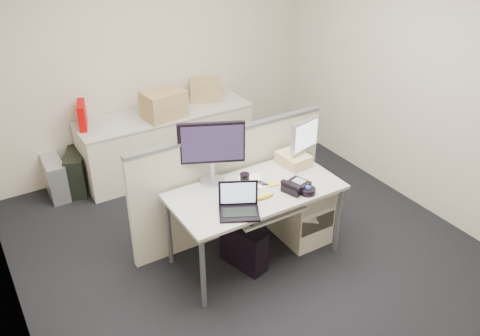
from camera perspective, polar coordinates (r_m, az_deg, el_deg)
floor at (r=4.83m, az=1.63°, el=-9.88°), size 4.00×4.50×0.01m
wall_back at (r=5.99m, az=-10.18°, el=12.54°), size 4.00×0.02×2.70m
wall_right at (r=5.39m, az=20.29°, el=9.22°), size 0.02×4.50×2.70m
desk at (r=4.43m, az=1.75°, el=-3.19°), size 1.50×0.75×0.73m
keyboard_tray at (r=4.33m, az=3.04°, el=-4.79°), size 0.62×0.32×0.02m
drawer_pedestal at (r=4.93m, az=6.77°, el=-4.41°), size 0.40×0.55×0.65m
cubicle_partition at (r=4.82m, az=-1.14°, el=-1.88°), size 2.00×0.06×1.10m
back_counter at (r=6.08m, az=-8.21°, el=2.88°), size 2.00×0.60×0.72m
monitor_main at (r=4.38m, az=-3.20°, el=1.71°), size 0.62×0.44×0.58m
monitor_small at (r=4.76m, az=7.22°, el=2.88°), size 0.38×0.25×0.43m
laptop at (r=4.02m, az=-0.09°, el=-3.80°), size 0.39×0.36×0.24m
trackball at (r=4.37m, az=7.63°, el=-2.57°), size 0.17×0.17×0.05m
desk_phone at (r=4.41m, az=6.33°, el=-2.07°), size 0.26×0.23×0.07m
paper_stack at (r=4.50m, az=1.33°, el=-1.59°), size 0.25×0.29×0.01m
sticky_pad at (r=4.48m, az=3.70°, el=-1.77°), size 0.09×0.09×0.01m
travel_mug at (r=4.32m, az=0.52°, el=-1.77°), size 0.09×0.09×0.17m
banana at (r=4.28m, az=2.86°, el=-3.16°), size 0.18×0.05×0.04m
cellphone at (r=4.48m, az=2.50°, el=-1.76°), size 0.06×0.10×0.01m
manila_folders at (r=4.79m, az=6.01°, el=1.00°), size 0.25×0.31×0.11m
keyboard at (r=4.32m, az=2.20°, el=-4.46°), size 0.52×0.36×0.03m
pc_tower_desk at (r=4.60m, az=0.42°, el=-8.84°), size 0.29×0.47×0.41m
pc_tower_spare_dark at (r=5.96m, az=-17.76°, el=-0.32°), size 0.38×0.54×0.47m
pc_tower_spare_silver at (r=5.93m, az=-20.04°, el=-1.06°), size 0.20×0.47×0.44m
cardboard_box_left at (r=5.74m, az=-8.55°, el=6.99°), size 0.48×0.38×0.33m
cardboard_box_right at (r=6.21m, az=-3.89°, el=8.67°), size 0.45×0.41×0.26m
red_binder at (r=5.71m, az=-17.29°, el=5.60°), size 0.16×0.32×0.30m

